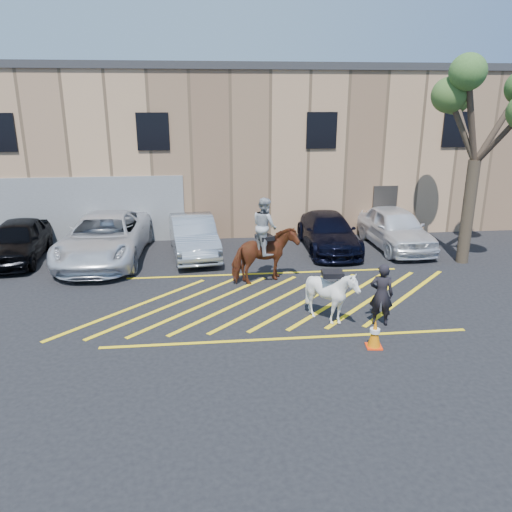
{
  "coord_description": "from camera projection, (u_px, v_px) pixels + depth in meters",
  "views": [
    {
      "loc": [
        -2.07,
        -14.2,
        5.89
      ],
      "look_at": [
        -0.51,
        0.2,
        1.3
      ],
      "focal_mm": 35.0,
      "sensor_mm": 36.0,
      "label": 1
    }
  ],
  "objects": [
    {
      "name": "car_silver_sedan",
      "position": [
        193.0,
        236.0,
        19.47
      ],
      "size": [
        2.17,
        4.8,
        1.53
      ],
      "primitive_type": "imported",
      "rotation": [
        0.0,
        0.0,
        0.12
      ],
      "color": "#999FA7",
      "rests_on": "ground"
    },
    {
      "name": "tree",
      "position": [
        482.0,
        104.0,
        17.08
      ],
      "size": [
        3.99,
        4.37,
        7.31
      ],
      "color": "#463B2A",
      "rests_on": "ground"
    },
    {
      "name": "handler",
      "position": [
        381.0,
        294.0,
        13.38
      ],
      "size": [
        0.73,
        0.59,
        1.73
      ],
      "primitive_type": "imported",
      "rotation": [
        0.0,
        0.0,
        2.81
      ],
      "color": "black",
      "rests_on": "ground"
    },
    {
      "name": "hatching_zone",
      "position": [
        274.0,
        301.0,
        15.16
      ],
      "size": [
        12.6,
        5.12,
        0.01
      ],
      "color": "yellow",
      "rests_on": "ground"
    },
    {
      "name": "mounted_bay",
      "position": [
        265.0,
        249.0,
        16.39
      ],
      "size": [
        2.39,
        1.71,
        2.87
      ],
      "color": "maroon",
      "rests_on": "ground"
    },
    {
      "name": "ground",
      "position": [
        273.0,
        297.0,
        15.45
      ],
      "size": [
        90.0,
        90.0,
        0.0
      ],
      "primitive_type": "plane",
      "color": "black",
      "rests_on": "ground"
    },
    {
      "name": "car_white_pickup",
      "position": [
        105.0,
        238.0,
        18.83
      ],
      "size": [
        3.13,
        6.33,
        1.73
      ],
      "primitive_type": "imported",
      "rotation": [
        0.0,
        0.0,
        -0.04
      ],
      "color": "silver",
      "rests_on": "ground"
    },
    {
      "name": "traffic_cone",
      "position": [
        375.0,
        334.0,
        12.26
      ],
      "size": [
        0.42,
        0.42,
        0.73
      ],
      "color": "#FF340A",
      "rests_on": "ground"
    },
    {
      "name": "saddled_white",
      "position": [
        331.0,
        295.0,
        13.53
      ],
      "size": [
        1.39,
        1.54,
        1.58
      ],
      "color": "silver",
      "rests_on": "ground"
    },
    {
      "name": "car_blue_suv",
      "position": [
        328.0,
        232.0,
        20.23
      ],
      "size": [
        2.1,
        4.93,
        1.42
      ],
      "primitive_type": "imported",
      "rotation": [
        0.0,
        0.0,
        -0.02
      ],
      "color": "black",
      "rests_on": "ground"
    },
    {
      "name": "car_white_suv",
      "position": [
        395.0,
        228.0,
        20.42
      ],
      "size": [
        2.09,
        4.89,
        1.65
      ],
      "primitive_type": "imported",
      "rotation": [
        0.0,
        0.0,
        0.03
      ],
      "color": "white",
      "rests_on": "ground"
    },
    {
      "name": "car_black_suv",
      "position": [
        17.0,
        240.0,
        18.78
      ],
      "size": [
        2.08,
        4.64,
        1.55
      ],
      "primitive_type": "imported",
      "rotation": [
        0.0,
        0.0,
        0.06
      ],
      "color": "black",
      "rests_on": "ground"
    },
    {
      "name": "warehouse",
      "position": [
        241.0,
        144.0,
        25.71
      ],
      "size": [
        32.42,
        10.2,
        7.3
      ],
      "color": "tan",
      "rests_on": "ground"
    }
  ]
}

